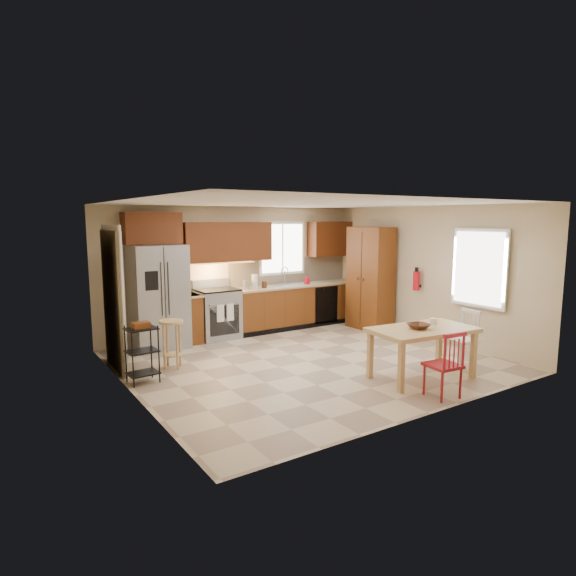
# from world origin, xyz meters

# --- Properties ---
(floor) EXTENTS (5.50, 5.50, 0.00)m
(floor) POSITION_xyz_m (0.00, 0.00, 0.00)
(floor) COLOR tan
(floor) RESTS_ON ground
(ceiling) EXTENTS (5.50, 5.00, 0.02)m
(ceiling) POSITION_xyz_m (0.00, 0.00, 2.50)
(ceiling) COLOR silver
(ceiling) RESTS_ON ground
(wall_back) EXTENTS (5.50, 0.02, 2.50)m
(wall_back) POSITION_xyz_m (0.00, 2.50, 1.25)
(wall_back) COLOR #CCB793
(wall_back) RESTS_ON ground
(wall_front) EXTENTS (5.50, 0.02, 2.50)m
(wall_front) POSITION_xyz_m (0.00, -2.50, 1.25)
(wall_front) COLOR #CCB793
(wall_front) RESTS_ON ground
(wall_left) EXTENTS (0.02, 5.00, 2.50)m
(wall_left) POSITION_xyz_m (-2.75, 0.00, 1.25)
(wall_left) COLOR #CCB793
(wall_left) RESTS_ON ground
(wall_right) EXTENTS (0.02, 5.00, 2.50)m
(wall_right) POSITION_xyz_m (2.75, 0.00, 1.25)
(wall_right) COLOR #CCB793
(wall_right) RESTS_ON ground
(refrigerator) EXTENTS (0.92, 0.75, 1.82)m
(refrigerator) POSITION_xyz_m (-1.70, 2.12, 0.91)
(refrigerator) COLOR gray
(refrigerator) RESTS_ON floor
(range_stove) EXTENTS (0.76, 0.63, 0.92)m
(range_stove) POSITION_xyz_m (-0.55, 2.19, 0.46)
(range_stove) COLOR gray
(range_stove) RESTS_ON floor
(base_cabinet_narrow) EXTENTS (0.30, 0.60, 0.90)m
(base_cabinet_narrow) POSITION_xyz_m (-1.10, 2.20, 0.45)
(base_cabinet_narrow) COLOR brown
(base_cabinet_narrow) RESTS_ON floor
(base_cabinet_run) EXTENTS (2.92, 0.60, 0.90)m
(base_cabinet_run) POSITION_xyz_m (1.29, 2.20, 0.45)
(base_cabinet_run) COLOR brown
(base_cabinet_run) RESTS_ON floor
(dishwasher) EXTENTS (0.60, 0.02, 0.78)m
(dishwasher) POSITION_xyz_m (1.85, 1.91, 0.45)
(dishwasher) COLOR black
(dishwasher) RESTS_ON floor
(backsplash) EXTENTS (2.92, 0.03, 0.55)m
(backsplash) POSITION_xyz_m (1.29, 2.48, 1.18)
(backsplash) COLOR beige
(backsplash) RESTS_ON wall_back
(upper_over_fridge) EXTENTS (1.00, 0.35, 0.55)m
(upper_over_fridge) POSITION_xyz_m (-1.70, 2.33, 2.10)
(upper_over_fridge) COLOR #54230E
(upper_over_fridge) RESTS_ON wall_back
(upper_left_block) EXTENTS (1.80, 0.35, 0.75)m
(upper_left_block) POSITION_xyz_m (-0.25, 2.33, 1.83)
(upper_left_block) COLOR #54230E
(upper_left_block) RESTS_ON wall_back
(upper_right_block) EXTENTS (1.00, 0.35, 0.75)m
(upper_right_block) POSITION_xyz_m (2.25, 2.33, 1.83)
(upper_right_block) COLOR #54230E
(upper_right_block) RESTS_ON wall_back
(window_back) EXTENTS (1.12, 0.04, 1.12)m
(window_back) POSITION_xyz_m (1.10, 2.48, 1.65)
(window_back) COLOR white
(window_back) RESTS_ON wall_back
(sink) EXTENTS (0.62, 0.46, 0.16)m
(sink) POSITION_xyz_m (1.10, 2.20, 0.86)
(sink) COLOR gray
(sink) RESTS_ON base_cabinet_run
(undercab_glow) EXTENTS (1.60, 0.30, 0.01)m
(undercab_glow) POSITION_xyz_m (-0.55, 2.30, 1.43)
(undercab_glow) COLOR #FFBF66
(undercab_glow) RESTS_ON wall_back
(soap_bottle) EXTENTS (0.09, 0.09, 0.19)m
(soap_bottle) POSITION_xyz_m (1.48, 2.10, 1.00)
(soap_bottle) COLOR #B80C18
(soap_bottle) RESTS_ON base_cabinet_run
(paper_towel) EXTENTS (0.12, 0.12, 0.28)m
(paper_towel) POSITION_xyz_m (0.25, 2.15, 1.04)
(paper_towel) COLOR silver
(paper_towel) RESTS_ON base_cabinet_run
(canister_steel) EXTENTS (0.11, 0.11, 0.18)m
(canister_steel) POSITION_xyz_m (0.05, 2.15, 0.99)
(canister_steel) COLOR gray
(canister_steel) RESTS_ON base_cabinet_run
(canister_wood) EXTENTS (0.10, 0.10, 0.14)m
(canister_wood) POSITION_xyz_m (0.45, 2.12, 0.97)
(canister_wood) COLOR #482513
(canister_wood) RESTS_ON base_cabinet_run
(pantry) EXTENTS (0.50, 0.95, 2.10)m
(pantry) POSITION_xyz_m (2.43, 1.20, 1.05)
(pantry) COLOR brown
(pantry) RESTS_ON floor
(fire_extinguisher) EXTENTS (0.12, 0.12, 0.36)m
(fire_extinguisher) POSITION_xyz_m (2.63, 0.15, 1.10)
(fire_extinguisher) COLOR #B80C18
(fire_extinguisher) RESTS_ON wall_right
(window_right) EXTENTS (0.04, 1.02, 1.32)m
(window_right) POSITION_xyz_m (2.68, -1.15, 1.45)
(window_right) COLOR white
(window_right) RESTS_ON wall_right
(doorway) EXTENTS (0.04, 0.95, 2.10)m
(doorway) POSITION_xyz_m (-2.67, 1.30, 1.05)
(doorway) COLOR #8C7A59
(doorway) RESTS_ON wall_left
(dining_table) EXTENTS (1.56, 0.98, 0.72)m
(dining_table) POSITION_xyz_m (0.90, -1.55, 0.36)
(dining_table) COLOR tan
(dining_table) RESTS_ON floor
(chair_red) EXTENTS (0.45, 0.45, 0.87)m
(chair_red) POSITION_xyz_m (0.55, -2.20, 0.43)
(chair_red) COLOR maroon
(chair_red) RESTS_ON floor
(chair_white) EXTENTS (0.45, 0.45, 0.87)m
(chair_white) POSITION_xyz_m (1.85, -1.50, 0.43)
(chair_white) COLOR silver
(chair_white) RESTS_ON floor
(table_bowl) EXTENTS (0.33, 0.33, 0.07)m
(table_bowl) POSITION_xyz_m (0.80, -1.55, 0.73)
(table_bowl) COLOR #482513
(table_bowl) RESTS_ON dining_table
(table_jar) EXTENTS (0.11, 0.11, 0.12)m
(table_jar) POSITION_xyz_m (1.22, -1.45, 0.76)
(table_jar) COLOR silver
(table_jar) RESTS_ON dining_table
(bar_stool) EXTENTS (0.48, 0.48, 0.74)m
(bar_stool) POSITION_xyz_m (-1.93, 0.86, 0.37)
(bar_stool) COLOR tan
(bar_stool) RESTS_ON floor
(utility_cart) EXTENTS (0.43, 0.34, 0.81)m
(utility_cart) POSITION_xyz_m (-2.50, 0.44, 0.41)
(utility_cart) COLOR black
(utility_cart) RESTS_ON floor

